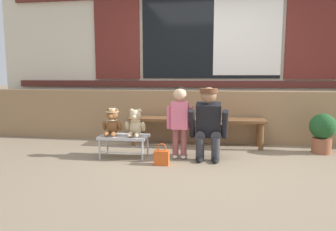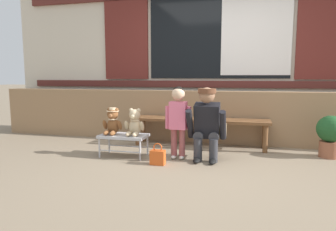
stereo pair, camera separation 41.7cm
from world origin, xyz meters
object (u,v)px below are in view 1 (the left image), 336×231
(wooden_bench_long, at_px, (196,122))
(handbag_on_ground, at_px, (162,157))
(teddy_bear_with_hat, at_px, (112,122))
(child_standing, at_px, (180,114))
(small_display_bench, at_px, (124,138))
(potted_plant, at_px, (322,131))
(teddy_bear_plain, at_px, (135,124))
(adult_crouching, at_px, (209,123))

(wooden_bench_long, distance_m, handbag_on_ground, 1.18)
(teddy_bear_with_hat, distance_m, child_standing, 0.91)
(child_standing, bearing_deg, handbag_on_ground, -118.82)
(wooden_bench_long, bearing_deg, handbag_on_ground, -107.64)
(small_display_bench, distance_m, handbag_on_ground, 0.64)
(child_standing, distance_m, potted_plant, 2.06)
(teddy_bear_plain, height_order, adult_crouching, adult_crouching)
(small_display_bench, xyz_separation_m, adult_crouching, (1.13, 0.10, 0.21))
(teddy_bear_with_hat, xyz_separation_m, teddy_bear_plain, (0.32, -0.00, -0.01))
(teddy_bear_plain, bearing_deg, teddy_bear_with_hat, 179.87)
(teddy_bear_plain, bearing_deg, wooden_bench_long, 48.05)
(teddy_bear_plain, relative_size, child_standing, 0.38)
(teddy_bear_with_hat, distance_m, handbag_on_ground, 0.85)
(small_display_bench, bearing_deg, child_standing, 5.44)
(small_display_bench, height_order, handbag_on_ground, small_display_bench)
(handbag_on_ground, distance_m, potted_plant, 2.34)
(small_display_bench, distance_m, teddy_bear_with_hat, 0.26)
(adult_crouching, bearing_deg, child_standing, -174.99)
(teddy_bear_plain, bearing_deg, potted_plant, 14.34)
(teddy_bear_with_hat, height_order, handbag_on_ground, teddy_bear_with_hat)
(teddy_bear_with_hat, relative_size, child_standing, 0.38)
(wooden_bench_long, bearing_deg, adult_crouching, -73.49)
(teddy_bear_with_hat, bearing_deg, small_display_bench, -0.77)
(child_standing, height_order, handbag_on_ground, child_standing)
(child_standing, xyz_separation_m, handbag_on_ground, (-0.18, -0.33, -0.50))
(wooden_bench_long, relative_size, adult_crouching, 2.21)
(child_standing, bearing_deg, wooden_bench_long, 77.72)
(potted_plant, bearing_deg, handbag_on_ground, -156.94)
(teddy_bear_plain, xyz_separation_m, handbag_on_ground, (0.40, -0.26, -0.37))
(teddy_bear_plain, bearing_deg, small_display_bench, -179.49)
(teddy_bear_with_hat, relative_size, potted_plant, 0.64)
(child_standing, xyz_separation_m, potted_plant, (1.96, 0.58, -0.27))
(handbag_on_ground, height_order, potted_plant, potted_plant)
(teddy_bear_with_hat, relative_size, adult_crouching, 0.38)
(wooden_bench_long, height_order, handbag_on_ground, wooden_bench_long)
(wooden_bench_long, relative_size, child_standing, 2.19)
(wooden_bench_long, xyz_separation_m, teddy_bear_with_hat, (-1.07, -0.83, 0.10))
(teddy_bear_with_hat, distance_m, teddy_bear_plain, 0.32)
(teddy_bear_plain, height_order, handbag_on_ground, teddy_bear_plain)
(adult_crouching, height_order, handbag_on_ground, adult_crouching)
(wooden_bench_long, bearing_deg, potted_plant, -5.85)
(child_standing, relative_size, potted_plant, 1.68)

